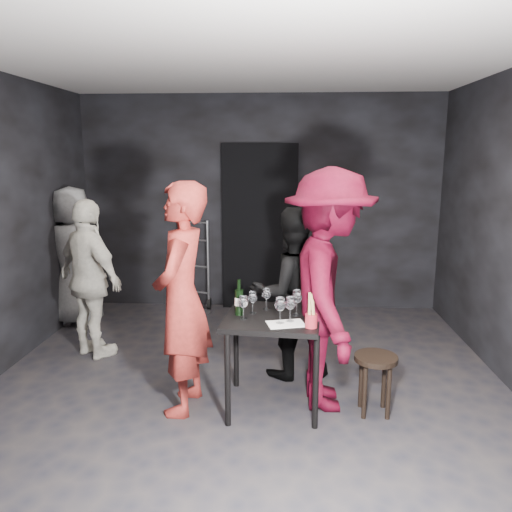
# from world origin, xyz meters

# --- Properties ---
(floor) EXTENTS (4.50, 5.00, 0.02)m
(floor) POSITION_xyz_m (0.00, 0.00, 0.00)
(floor) COLOR black
(floor) RESTS_ON ground
(ceiling) EXTENTS (4.50, 5.00, 0.02)m
(ceiling) POSITION_xyz_m (0.00, 0.00, 2.70)
(ceiling) COLOR silver
(ceiling) RESTS_ON ground
(wall_back) EXTENTS (4.50, 0.04, 2.70)m
(wall_back) POSITION_xyz_m (0.00, 2.50, 1.35)
(wall_back) COLOR black
(wall_back) RESTS_ON ground
(wall_front) EXTENTS (4.50, 0.04, 2.70)m
(wall_front) POSITION_xyz_m (0.00, -2.50, 1.35)
(wall_front) COLOR black
(wall_front) RESTS_ON ground
(doorway) EXTENTS (0.95, 0.10, 2.10)m
(doorway) POSITION_xyz_m (0.00, 2.44, 1.05)
(doorway) COLOR black
(doorway) RESTS_ON ground
(wallbox_upper) EXTENTS (0.12, 0.06, 0.12)m
(wallbox_upper) POSITION_xyz_m (0.85, 2.45, 1.45)
(wallbox_upper) COLOR #B7B7B2
(wallbox_upper) RESTS_ON wall_back
(wallbox_lower) EXTENTS (0.10, 0.06, 0.14)m
(wallbox_lower) POSITION_xyz_m (1.05, 2.45, 1.40)
(wallbox_lower) COLOR #B7B7B2
(wallbox_lower) RESTS_ON wall_back
(hand_truck) EXTENTS (0.39, 0.33, 1.16)m
(hand_truck) POSITION_xyz_m (-0.82, 2.23, 0.21)
(hand_truck) COLOR #B2B2B7
(hand_truck) RESTS_ON floor
(tasting_table) EXTENTS (0.72, 0.72, 0.75)m
(tasting_table) POSITION_xyz_m (0.23, -0.15, 0.65)
(tasting_table) COLOR black
(tasting_table) RESTS_ON floor
(stool) EXTENTS (0.33, 0.33, 0.47)m
(stool) POSITION_xyz_m (1.02, -0.23, 0.37)
(stool) COLOR black
(stool) RESTS_ON floor
(server_red) EXTENTS (0.56, 0.80, 2.12)m
(server_red) POSITION_xyz_m (-0.46, -0.22, 1.06)
(server_red) COLOR maroon
(server_red) RESTS_ON floor
(woman_black) EXTENTS (0.85, 0.64, 1.56)m
(woman_black) POSITION_xyz_m (0.37, 0.44, 0.78)
(woman_black) COLOR black
(woman_black) RESTS_ON floor
(man_maroon) EXTENTS (0.76, 1.55, 2.36)m
(man_maroon) POSITION_xyz_m (0.66, -0.08, 1.18)
(man_maroon) COLOR #410413
(man_maroon) RESTS_ON floor
(bystander_cream) EXTENTS (1.04, 0.92, 1.62)m
(bystander_cream) POSITION_xyz_m (-1.56, 0.76, 0.81)
(bystander_cream) COLOR silver
(bystander_cream) RESTS_ON floor
(bystander_grey) EXTENTS (0.91, 0.59, 1.74)m
(bystander_grey) POSITION_xyz_m (-2.11, 1.69, 0.87)
(bystander_grey) COLOR gray
(bystander_grey) RESTS_ON floor
(tasting_mat) EXTENTS (0.31, 0.24, 0.00)m
(tasting_mat) POSITION_xyz_m (0.33, -0.35, 0.75)
(tasting_mat) COLOR white
(tasting_mat) RESTS_ON tasting_table
(wine_glass_a) EXTENTS (0.09, 0.09, 0.20)m
(wine_glass_a) POSITION_xyz_m (0.01, -0.24, 0.85)
(wine_glass_a) COLOR white
(wine_glass_a) RESTS_ON tasting_table
(wine_glass_b) EXTENTS (0.08, 0.08, 0.19)m
(wine_glass_b) POSITION_xyz_m (0.07, -0.11, 0.85)
(wine_glass_b) COLOR white
(wine_glass_b) RESTS_ON tasting_table
(wine_glass_c) EXTENTS (0.10, 0.10, 0.19)m
(wine_glass_c) POSITION_xyz_m (0.18, 0.00, 0.85)
(wine_glass_c) COLOR white
(wine_glass_c) RESTS_ON tasting_table
(wine_glass_d) EXTENTS (0.10, 0.10, 0.22)m
(wine_glass_d) POSITION_xyz_m (0.29, -0.33, 0.86)
(wine_glass_d) COLOR white
(wine_glass_d) RESTS_ON tasting_table
(wine_glass_e) EXTENTS (0.08, 0.08, 0.21)m
(wine_glass_e) POSITION_xyz_m (0.36, -0.29, 0.86)
(wine_glass_e) COLOR white
(wine_glass_e) RESTS_ON tasting_table
(wine_glass_f) EXTENTS (0.10, 0.10, 0.22)m
(wine_glass_f) POSITION_xyz_m (0.41, -0.13, 0.86)
(wine_glass_f) COLOR white
(wine_glass_f) RESTS_ON tasting_table
(wine_bottle) EXTENTS (0.07, 0.07, 0.28)m
(wine_bottle) POSITION_xyz_m (-0.03, -0.15, 0.86)
(wine_bottle) COLOR black
(wine_bottle) RESTS_ON tasting_table
(breadstick_cup) EXTENTS (0.09, 0.09, 0.28)m
(breadstick_cup) POSITION_xyz_m (0.51, -0.40, 0.87)
(breadstick_cup) COLOR maroon
(breadstick_cup) RESTS_ON tasting_table
(reserved_card) EXTENTS (0.12, 0.16, 0.11)m
(reserved_card) POSITION_xyz_m (0.54, -0.18, 0.81)
(reserved_card) COLOR white
(reserved_card) RESTS_ON tasting_table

